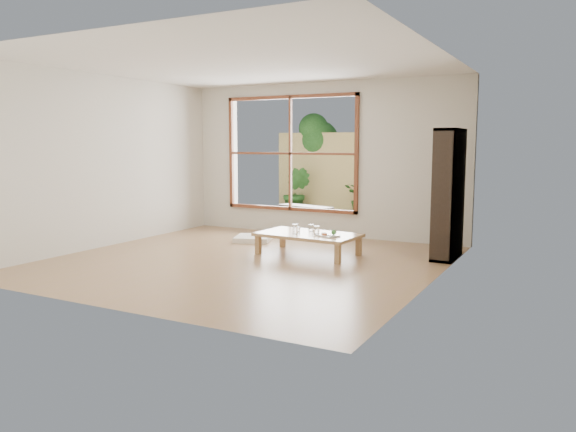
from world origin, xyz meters
name	(u,v)px	position (x,y,z in m)	size (l,w,h in m)	color
ground	(247,261)	(0.00, 0.00, 0.00)	(5.00, 5.00, 0.00)	#9A714D
low_table	(308,236)	(0.55, 0.77, 0.27)	(1.46, 0.89, 0.31)	#AC8453
floor_cushion	(253,238)	(-0.74, 1.38, 0.04)	(0.55, 0.55, 0.08)	white
bookshelf	(448,194)	(2.34, 1.46, 0.89)	(0.28, 0.80, 1.77)	black
glass_tall	(295,229)	(0.41, 0.63, 0.38)	(0.08, 0.08, 0.14)	silver
glass_mid	(317,230)	(0.67, 0.78, 0.36)	(0.08, 0.08, 0.11)	silver
glass_short	(311,228)	(0.50, 0.96, 0.36)	(0.08, 0.08, 0.10)	silver
glass_small	(298,229)	(0.35, 0.84, 0.34)	(0.06, 0.06, 0.07)	silver
food_tray	(329,235)	(0.91, 0.67, 0.33)	(0.34, 0.30, 0.09)	white
deck	(318,225)	(-0.60, 3.56, 0.00)	(2.80, 2.00, 0.05)	#39322A
garden_bench	(306,209)	(-0.76, 3.35, 0.32)	(1.18, 0.61, 0.36)	black
bamboo_fence	(338,176)	(-0.60, 4.56, 0.90)	(2.80, 0.06, 1.80)	tan
shrub_right	(367,197)	(0.14, 4.32, 0.50)	(0.86, 0.74, 0.95)	#2A6324
shrub_left	(296,192)	(-1.38, 4.17, 0.55)	(0.58, 0.47, 1.06)	#2A6324
garden_tree	(315,141)	(-1.28, 4.86, 1.63)	(1.04, 0.85, 2.22)	#4C3D2D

